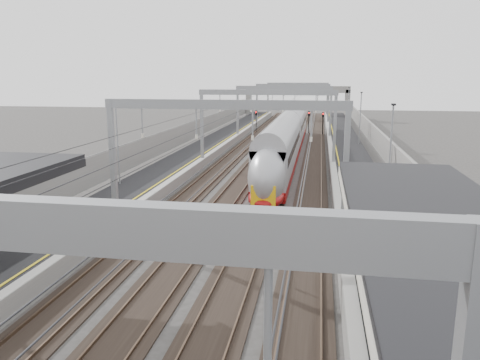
% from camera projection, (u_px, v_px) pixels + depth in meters
% --- Properties ---
extents(platform_left, '(4.00, 120.00, 1.00)m').
position_uv_depth(platform_left, '(194.00, 157.00, 49.05)').
color(platform_left, black).
rests_on(platform_left, ground).
extents(platform_right, '(4.00, 120.00, 1.00)m').
position_uv_depth(platform_right, '(350.00, 162.00, 46.43)').
color(platform_right, black).
rests_on(platform_right, ground).
extents(tracks, '(11.40, 140.00, 0.20)m').
position_uv_depth(tracks, '(270.00, 164.00, 47.84)').
color(tracks, black).
rests_on(tracks, ground).
extents(overhead_line, '(13.00, 140.00, 6.60)m').
position_uv_depth(overhead_line, '(277.00, 101.00, 52.90)').
color(overhead_line, gray).
rests_on(overhead_line, platform_left).
extents(overbridge, '(22.00, 2.20, 6.90)m').
position_uv_depth(overbridge, '(297.00, 94.00, 99.66)').
color(overbridge, slate).
rests_on(overbridge, ground).
extents(wall_left, '(0.30, 120.00, 3.20)m').
position_uv_depth(wall_left, '(164.00, 146.00, 49.34)').
color(wall_left, slate).
rests_on(wall_left, ground).
extents(wall_right, '(0.30, 120.00, 3.20)m').
position_uv_depth(wall_right, '(384.00, 152.00, 45.67)').
color(wall_right, slate).
rests_on(wall_right, ground).
extents(train, '(2.56, 46.61, 4.05)m').
position_uv_depth(train, '(287.00, 141.00, 50.70)').
color(train, maroon).
rests_on(train, ground).
extents(signal_green, '(0.32, 0.32, 3.48)m').
position_uv_depth(signal_green, '(256.00, 117.00, 75.23)').
color(signal_green, black).
rests_on(signal_green, ground).
extents(signal_red_near, '(0.32, 0.32, 3.48)m').
position_uv_depth(signal_red_near, '(309.00, 118.00, 73.81)').
color(signal_red_near, black).
rests_on(signal_red_near, ground).
extents(signal_red_far, '(0.32, 0.32, 3.48)m').
position_uv_depth(signal_red_far, '(323.00, 119.00, 71.81)').
color(signal_red_far, black).
rests_on(signal_red_far, ground).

